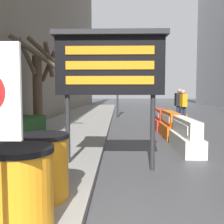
{
  "coord_description": "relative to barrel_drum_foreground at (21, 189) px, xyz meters",
  "views": [
    {
      "loc": [
        0.42,
        -1.87,
        1.64
      ],
      "look_at": [
        0.21,
        6.14,
        1.01
      ],
      "focal_mm": 42.0,
      "sensor_mm": 36.0,
      "label": 1
    }
  ],
  "objects": [
    {
      "name": "traffic_cone_mid",
      "position": [
        4.06,
        8.92,
        -0.26
      ],
      "size": [
        0.39,
        0.39,
        0.7
      ],
      "color": "black",
      "rests_on": "ground_plane"
    },
    {
      "name": "barrel_drum_middle",
      "position": [
        -0.0,
        0.85,
        0.0
      ],
      "size": [
        0.72,
        0.72,
        0.91
      ],
      "color": "orange",
      "rests_on": "sidewalk_left"
    },
    {
      "name": "pedestrian_worker",
      "position": [
        4.46,
        11.33,
        0.43
      ],
      "size": [
        0.37,
        0.51,
        1.74
      ],
      "rotation": [
        0.0,
        0.0,
        4.94
      ],
      "color": "#23283D",
      "rests_on": "ground_plane"
    },
    {
      "name": "traffic_light_near_curb",
      "position": [
        0.96,
        13.86,
        2.02
      ],
      "size": [
        0.28,
        0.44,
        3.6
      ],
      "color": "#2D2D30",
      "rests_on": "ground_plane"
    },
    {
      "name": "barrel_drum_foreground",
      "position": [
        0.0,
        0.0,
        0.0
      ],
      "size": [
        0.72,
        0.72,
        0.91
      ],
      "color": "orange",
      "rests_on": "sidewalk_left"
    },
    {
      "name": "jersey_barrier_red_striped",
      "position": [
        2.9,
        8.96,
        -0.22
      ],
      "size": [
        0.61,
        2.02,
        0.86
      ],
      "color": "red",
      "rests_on": "ground_plane"
    },
    {
      "name": "traffic_cone_near",
      "position": [
        2.79,
        6.45,
        -0.32
      ],
      "size": [
        0.32,
        0.32,
        0.58
      ],
      "color": "black",
      "rests_on": "ground_plane"
    },
    {
      "name": "pedestrian_passerby",
      "position": [
        4.32,
        11.53,
        0.46
      ],
      "size": [
        0.5,
        0.34,
        1.8
      ],
      "rotation": [
        0.0,
        0.0,
        0.12
      ],
      "color": "#23283D",
      "rests_on": "ground_plane"
    },
    {
      "name": "bare_tree",
      "position": [
        -2.06,
        7.43,
        1.48
      ],
      "size": [
        2.08,
        2.3,
        3.61
      ],
      "color": "#4C3D2D",
      "rests_on": "sidewalk_left"
    },
    {
      "name": "jersey_barrier_orange_far",
      "position": [
        2.9,
        6.75,
        -0.2
      ],
      "size": [
        0.54,
        1.85,
        0.92
      ],
      "color": "orange",
      "rests_on": "ground_plane"
    },
    {
      "name": "jersey_barrier_white",
      "position": [
        2.9,
        4.49,
        -0.21
      ],
      "size": [
        0.53,
        2.04,
        0.9
      ],
      "color": "silver",
      "rests_on": "ground_plane"
    },
    {
      "name": "message_board",
      "position": [
        0.86,
        2.7,
        1.57
      ],
      "size": [
        2.33,
        0.36,
        2.86
      ],
      "color": "#28282B",
      "rests_on": "ground_plane"
    }
  ]
}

